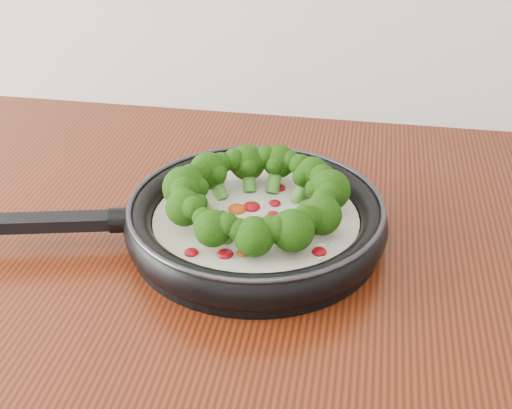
# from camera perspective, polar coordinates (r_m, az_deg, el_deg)

# --- Properties ---
(skillet) EXTENTS (0.52, 0.38, 0.09)m
(skillet) POSITION_cam_1_polar(r_m,az_deg,el_deg) (0.82, -0.17, -0.91)
(skillet) COLOR black
(skillet) RESTS_ON counter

